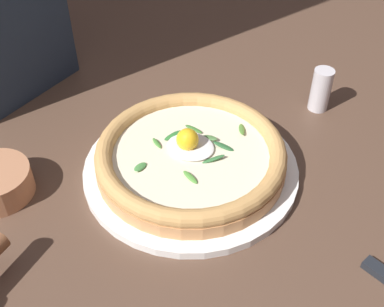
# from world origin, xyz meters

# --- Properties ---
(ground_plane) EXTENTS (2.40, 2.40, 0.03)m
(ground_plane) POSITION_xyz_m (0.00, 0.00, -0.01)
(ground_plane) COLOR brown
(ground_plane) RESTS_ON ground
(pizza_plate) EXTENTS (0.30, 0.30, 0.01)m
(pizza_plate) POSITION_xyz_m (-0.03, -0.00, 0.01)
(pizza_plate) COLOR white
(pizza_plate) RESTS_ON ground
(pizza) EXTENTS (0.26, 0.26, 0.06)m
(pizza) POSITION_xyz_m (-0.03, -0.00, 0.03)
(pizza) COLOR tan
(pizza) RESTS_ON pizza_plate
(pepper_shaker) EXTENTS (0.03, 0.03, 0.07)m
(pepper_shaker) POSITION_xyz_m (-0.14, -0.23, 0.04)
(pepper_shaker) COLOR silver
(pepper_shaker) RESTS_ON ground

